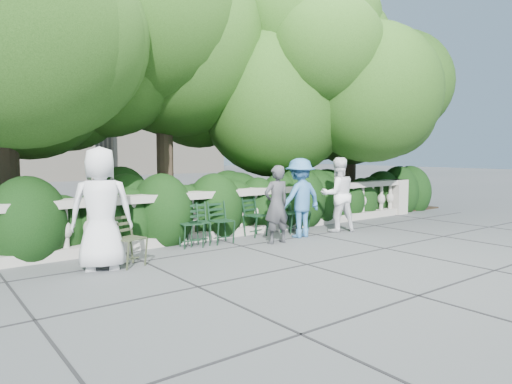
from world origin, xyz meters
TOP-DOWN VIEW (x-y plane):
  - ground at (0.00, 0.00)m, footprint 90.00×90.00m
  - balustrade at (0.00, 1.80)m, footprint 12.00×0.44m
  - shrub_hedge at (0.00, 3.00)m, footprint 15.00×2.60m
  - tree_canopy at (0.69, 3.19)m, footprint 15.04×6.52m
  - chair_a at (-1.33, 1.17)m, footprint 0.53×0.56m
  - chair_b at (-0.66, 1.13)m, footprint 0.46×0.50m
  - chair_c at (-1.14, 1.25)m, footprint 0.55×0.58m
  - chair_d at (1.23, 1.17)m, footprint 0.51×0.54m
  - chair_e at (0.37, 1.32)m, footprint 0.51×0.54m
  - chair_f at (1.62, 1.29)m, footprint 0.58×0.60m
  - chair_weathered at (-2.75, 0.46)m, footprint 0.57×0.59m
  - person_businessman at (-3.19, 0.69)m, footprint 1.07×0.89m
  - person_woman_grey at (0.22, 0.62)m, footprint 0.58×0.40m
  - person_casual_man at (2.20, 0.84)m, footprint 0.99×0.89m
  - person_older_blue at (1.03, 0.83)m, footprint 1.08×0.62m

SIDE VIEW (x-z plane):
  - ground at x=0.00m, z-range 0.00..0.00m
  - shrub_hedge at x=0.00m, z-range -0.85..0.85m
  - chair_a at x=-1.33m, z-range -0.42..0.42m
  - chair_b at x=-0.66m, z-range -0.42..0.42m
  - chair_c at x=-1.14m, z-range -0.42..0.42m
  - chair_d at x=1.23m, z-range -0.42..0.42m
  - chair_e at x=0.37m, z-range -0.42..0.42m
  - chair_f at x=1.62m, z-range -0.42..0.42m
  - chair_weathered at x=-2.75m, z-range -0.42..0.42m
  - balustrade at x=0.00m, z-range -0.01..0.99m
  - person_woman_grey at x=0.22m, z-range 0.00..1.54m
  - person_older_blue at x=1.03m, z-range 0.00..1.67m
  - person_casual_man at x=2.20m, z-range 0.00..1.68m
  - person_businessman at x=-3.19m, z-range 0.00..1.88m
  - tree_canopy at x=0.69m, z-range 0.57..7.35m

